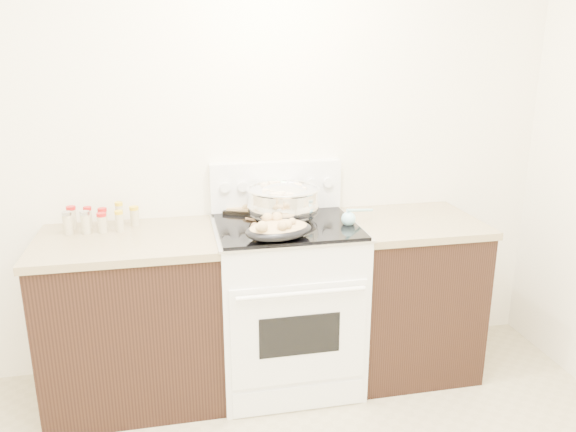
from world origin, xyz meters
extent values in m
cube|color=white|center=(0.00, 1.77, 1.35)|extent=(4.00, 0.05, 2.70)
cube|color=black|center=(-0.48, 1.43, 0.44)|extent=(0.90, 0.64, 0.88)
cube|color=brown|center=(-0.48, 1.43, 0.90)|extent=(0.93, 0.67, 0.04)
cube|color=black|center=(1.08, 1.43, 0.44)|extent=(0.70, 0.64, 0.88)
cube|color=brown|center=(1.08, 1.43, 0.90)|extent=(0.73, 0.67, 0.04)
cube|color=white|center=(0.35, 1.42, 0.46)|extent=(0.76, 0.66, 0.92)
cube|color=white|center=(0.35, 1.08, 0.45)|extent=(0.70, 0.01, 0.55)
cube|color=black|center=(0.35, 1.08, 0.46)|extent=(0.42, 0.01, 0.22)
cylinder|color=white|center=(0.35, 1.04, 0.70)|extent=(0.65, 0.02, 0.02)
cube|color=white|center=(0.35, 1.09, 0.08)|extent=(0.70, 0.01, 0.14)
cube|color=silver|center=(0.35, 1.42, 0.93)|extent=(0.78, 0.68, 0.01)
cube|color=black|center=(0.35, 1.42, 0.94)|extent=(0.74, 0.64, 0.01)
cube|color=white|center=(0.35, 1.72, 1.08)|extent=(0.76, 0.07, 0.28)
cylinder|color=white|center=(0.05, 1.67, 1.10)|extent=(0.06, 0.02, 0.06)
cylinder|color=white|center=(0.15, 1.67, 1.10)|extent=(0.06, 0.02, 0.06)
cylinder|color=white|center=(0.55, 1.67, 1.10)|extent=(0.06, 0.02, 0.06)
cylinder|color=white|center=(0.65, 1.67, 1.10)|extent=(0.06, 0.02, 0.06)
cube|color=#19E533|center=(0.35, 1.67, 1.10)|extent=(0.09, 0.00, 0.04)
cube|color=silver|center=(0.27, 1.67, 1.10)|extent=(0.05, 0.00, 0.05)
cube|color=silver|center=(0.43, 1.67, 1.10)|extent=(0.05, 0.00, 0.05)
ellipsoid|color=silver|center=(0.35, 1.50, 1.02)|extent=(0.48, 0.48, 0.24)
cylinder|color=silver|center=(0.35, 1.50, 0.95)|extent=(0.22, 0.22, 0.01)
torus|color=silver|center=(0.35, 1.50, 1.12)|extent=(0.40, 0.40, 0.02)
cylinder|color=silver|center=(0.35, 1.50, 1.05)|extent=(0.38, 0.38, 0.13)
cylinder|color=brown|center=(0.35, 1.50, 1.11)|extent=(0.36, 0.36, 0.00)
cube|color=#FFE4BC|center=(0.30, 1.40, 1.11)|extent=(0.03, 0.03, 0.02)
cube|color=#FFE4BC|center=(0.31, 1.64, 1.11)|extent=(0.05, 0.05, 0.03)
cube|color=#FFE4BC|center=(0.36, 1.36, 1.11)|extent=(0.04, 0.04, 0.03)
cube|color=#FFE4BC|center=(0.46, 1.49, 1.11)|extent=(0.03, 0.03, 0.02)
cube|color=#FFE4BC|center=(0.28, 1.37, 1.11)|extent=(0.04, 0.04, 0.03)
cube|color=#FFE4BC|center=(0.30, 1.37, 1.11)|extent=(0.04, 0.04, 0.03)
cube|color=#FFE4BC|center=(0.45, 1.55, 1.11)|extent=(0.04, 0.04, 0.03)
cube|color=#FFE4BC|center=(0.39, 1.57, 1.11)|extent=(0.04, 0.04, 0.03)
cube|color=#FFE4BC|center=(0.31, 1.64, 1.11)|extent=(0.04, 0.04, 0.02)
cube|color=#FFE4BC|center=(0.32, 1.40, 1.11)|extent=(0.04, 0.04, 0.03)
cube|color=#FFE4BC|center=(0.25, 1.47, 1.11)|extent=(0.04, 0.04, 0.03)
cube|color=#FFE4BC|center=(0.28, 1.44, 1.11)|extent=(0.04, 0.04, 0.03)
cube|color=#FFE4BC|center=(0.44, 1.57, 1.11)|extent=(0.05, 0.05, 0.03)
cube|color=#FFE4BC|center=(0.45, 1.58, 1.11)|extent=(0.04, 0.04, 0.03)
cube|color=#FFE4BC|center=(0.27, 1.61, 1.11)|extent=(0.05, 0.05, 0.03)
cube|color=#FFE4BC|center=(0.33, 1.45, 1.11)|extent=(0.03, 0.03, 0.02)
cube|color=#FFE4BC|center=(0.32, 1.43, 1.11)|extent=(0.04, 0.04, 0.03)
cube|color=#FFE4BC|center=(0.34, 1.64, 1.11)|extent=(0.04, 0.04, 0.03)
ellipsoid|color=black|center=(0.26, 1.19, 0.98)|extent=(0.40, 0.33, 0.08)
ellipsoid|color=tan|center=(0.26, 1.19, 1.00)|extent=(0.36, 0.30, 0.06)
sphere|color=tan|center=(0.27, 1.24, 1.03)|extent=(0.04, 0.04, 0.04)
sphere|color=tan|center=(0.22, 1.26, 1.03)|extent=(0.05, 0.05, 0.05)
sphere|color=tan|center=(0.16, 1.11, 1.03)|extent=(0.04, 0.04, 0.04)
sphere|color=tan|center=(0.33, 1.17, 1.03)|extent=(0.04, 0.04, 0.04)
sphere|color=tan|center=(0.17, 1.11, 1.03)|extent=(0.06, 0.06, 0.06)
sphere|color=tan|center=(0.30, 1.12, 1.03)|extent=(0.05, 0.05, 0.05)
sphere|color=tan|center=(0.27, 1.11, 1.03)|extent=(0.05, 0.05, 0.05)
sphere|color=tan|center=(0.27, 1.25, 1.03)|extent=(0.06, 0.06, 0.06)
cube|color=black|center=(0.24, 1.70, 0.95)|extent=(0.43, 0.37, 0.02)
cube|color=tan|center=(0.24, 1.70, 0.97)|extent=(0.38, 0.33, 0.02)
sphere|color=tan|center=(0.16, 1.76, 0.98)|extent=(0.04, 0.04, 0.04)
sphere|color=tan|center=(0.37, 1.72, 0.98)|extent=(0.03, 0.03, 0.03)
sphere|color=tan|center=(0.35, 1.71, 0.98)|extent=(0.03, 0.03, 0.03)
sphere|color=tan|center=(0.27, 1.70, 0.98)|extent=(0.04, 0.04, 0.04)
sphere|color=tan|center=(0.27, 1.76, 0.98)|extent=(0.04, 0.04, 0.04)
sphere|color=tan|center=(0.33, 1.66, 0.98)|extent=(0.03, 0.03, 0.03)
sphere|color=tan|center=(0.18, 1.66, 0.98)|extent=(0.04, 0.04, 0.04)
sphere|color=tan|center=(0.22, 1.62, 0.98)|extent=(0.04, 0.04, 0.04)
sphere|color=tan|center=(0.16, 1.65, 0.98)|extent=(0.03, 0.03, 0.03)
sphere|color=tan|center=(0.31, 1.73, 0.98)|extent=(0.05, 0.05, 0.05)
cylinder|color=#9A6E46|center=(0.25, 1.43, 0.95)|extent=(0.22, 0.20, 0.01)
sphere|color=#9A6E46|center=(0.17, 1.36, 0.96)|extent=(0.04, 0.04, 0.04)
sphere|color=#94D7DD|center=(0.67, 1.34, 0.97)|extent=(0.08, 0.08, 0.08)
cylinder|color=#94D7DD|center=(0.76, 1.41, 1.00)|extent=(0.21, 0.17, 0.07)
cylinder|color=#BFB28C|center=(-0.77, 1.64, 0.97)|extent=(0.05, 0.05, 0.10)
cylinder|color=#B21414|center=(-0.77, 1.64, 1.03)|extent=(0.05, 0.05, 0.02)
cylinder|color=#BFB28C|center=(-0.69, 1.64, 0.97)|extent=(0.04, 0.04, 0.10)
cylinder|color=#B21414|center=(-0.69, 1.64, 1.03)|extent=(0.04, 0.04, 0.02)
cylinder|color=#BFB28C|center=(-0.61, 1.63, 0.96)|extent=(0.05, 0.05, 0.09)
cylinder|color=#B21414|center=(-0.61, 1.63, 1.02)|extent=(0.05, 0.05, 0.02)
cylinder|color=#BFB28C|center=(-0.53, 1.64, 0.98)|extent=(0.04, 0.04, 0.11)
cylinder|color=gold|center=(-0.53, 1.64, 1.04)|extent=(0.04, 0.04, 0.02)
cylinder|color=#BFB28C|center=(-0.45, 1.63, 0.96)|extent=(0.05, 0.05, 0.09)
cylinder|color=gold|center=(-0.45, 1.63, 1.02)|extent=(0.05, 0.05, 0.02)
cylinder|color=#BFB28C|center=(-0.78, 1.54, 0.97)|extent=(0.05, 0.05, 0.10)
cylinder|color=#B2B2B7|center=(-0.78, 1.54, 1.03)|extent=(0.05, 0.05, 0.02)
cylinder|color=#BFB28C|center=(-0.69, 1.53, 0.97)|extent=(0.05, 0.05, 0.10)
cylinder|color=#B2B2B7|center=(-0.69, 1.53, 1.03)|extent=(0.05, 0.05, 0.02)
cylinder|color=#BFB28C|center=(-0.61, 1.54, 0.96)|extent=(0.05, 0.05, 0.09)
cylinder|color=#B21414|center=(-0.61, 1.54, 1.02)|extent=(0.05, 0.05, 0.02)
cylinder|color=#BFB28C|center=(-0.52, 1.53, 0.97)|extent=(0.04, 0.04, 0.10)
cylinder|color=gold|center=(-0.52, 1.53, 1.02)|extent=(0.04, 0.04, 0.02)
camera|label=1|loc=(-0.22, -1.40, 1.85)|focal=35.00mm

